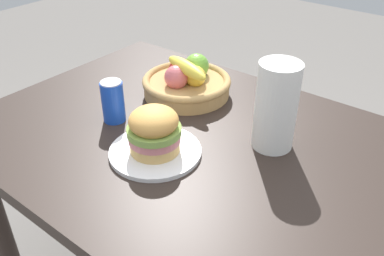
% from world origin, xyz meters
% --- Properties ---
extents(dining_table, '(1.40, 0.90, 0.75)m').
position_xyz_m(dining_table, '(0.00, 0.00, 0.65)').
color(dining_table, '#2D231E').
rests_on(dining_table, ground_plane).
extents(plate, '(0.24, 0.24, 0.01)m').
position_xyz_m(plate, '(-0.10, -0.12, 0.76)').
color(plate, white).
rests_on(plate, dining_table).
extents(sandwich, '(0.14, 0.14, 0.12)m').
position_xyz_m(sandwich, '(-0.10, -0.12, 0.82)').
color(sandwich, '#DBAD60').
rests_on(sandwich, plate).
extents(soda_can, '(0.07, 0.07, 0.13)m').
position_xyz_m(soda_can, '(-0.31, -0.07, 0.81)').
color(soda_can, blue).
rests_on(soda_can, dining_table).
extents(fruit_basket, '(0.29, 0.29, 0.14)m').
position_xyz_m(fruit_basket, '(-0.24, 0.19, 0.80)').
color(fruit_basket, tan).
rests_on(fruit_basket, dining_table).
extents(paper_towel_roll, '(0.11, 0.11, 0.24)m').
position_xyz_m(paper_towel_roll, '(0.13, 0.11, 0.87)').
color(paper_towel_roll, white).
rests_on(paper_towel_roll, dining_table).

